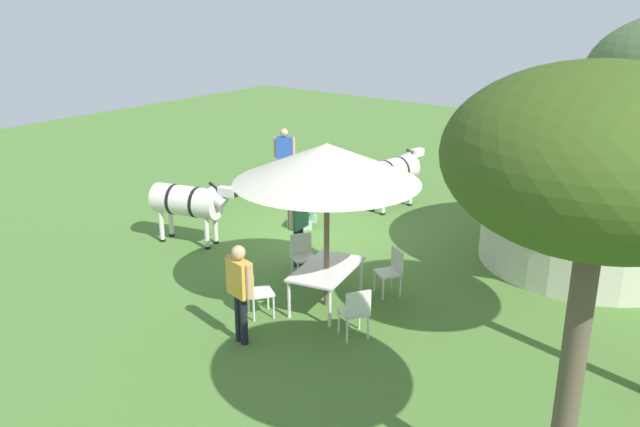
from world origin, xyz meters
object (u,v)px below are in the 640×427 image
shade_umbrella (327,163)px  guest_beside_umbrella (240,285)px  patio_dining_table (327,272)px  guest_behind_table (298,220)px  zebra_nearest_camera (394,172)px  patio_chair_west_end (303,253)px  standing_watcher (284,152)px  striped_lounge_chair (305,216)px  patio_chair_near_lawn (256,289)px  patio_chair_near_hut (356,310)px  acacia_tree_right_background (601,162)px  thatched_hut (597,155)px  patio_chair_east_end (392,269)px  zebra_by_umbrella (189,202)px

shade_umbrella → guest_beside_umbrella: bearing=-8.1°
patio_dining_table → guest_beside_umbrella: 2.00m
shade_umbrella → guest_behind_table: shade_umbrella is taller
guest_beside_umbrella → zebra_nearest_camera: guest_beside_umbrella is taller
patio_chair_west_end → standing_watcher: bearing=-104.6°
patio_chair_west_end → striped_lounge_chair: 3.05m
patio_chair_near_lawn → standing_watcher: 8.08m
patio_chair_near_lawn → patio_chair_near_hut: bearing=45.7°
patio_chair_near_lawn → zebra_nearest_camera: bearing=134.0°
acacia_tree_right_background → patio_chair_west_end: bearing=-118.3°
guest_beside_umbrella → standing_watcher: bearing=137.7°
guest_behind_table → standing_watcher: size_ratio=0.97×
shade_umbrella → patio_chair_near_hut: size_ratio=3.66×
guest_beside_umbrella → acacia_tree_right_background: 6.29m
patio_dining_table → patio_chair_near_lawn: patio_chair_near_lawn is taller
shade_umbrella → patio_dining_table: shade_umbrella is taller
thatched_hut → patio_chair_west_end: bearing=-44.6°
shade_umbrella → standing_watcher: shade_umbrella is taller
acacia_tree_right_background → patio_chair_east_end: bearing=-130.6°
patio_chair_near_hut → guest_beside_umbrella: (1.25, -1.41, 0.51)m
standing_watcher → patio_dining_table: bearing=101.2°
patio_chair_east_end → guest_beside_umbrella: (3.08, -0.98, 0.51)m
patio_chair_near_hut → standing_watcher: (-6.01, -6.72, 0.53)m
striped_lounge_chair → standing_watcher: bearing=23.8°
thatched_hut → patio_dining_table: (4.99, -3.10, -1.67)m
patio_chair_east_end → standing_watcher: size_ratio=0.52×
striped_lounge_chair → patio_chair_east_end: bearing=-142.7°
patio_chair_east_end → patio_chair_west_end: bearing=45.1°
patio_chair_near_lawn → patio_chair_near_hut: size_ratio=1.00×
patio_chair_near_hut → zebra_nearest_camera: 7.07m
patio_chair_near_hut → zebra_nearest_camera: (-6.29, -3.19, 0.47)m
patio_chair_east_end → guest_behind_table: guest_behind_table is taller
thatched_hut → striped_lounge_chair: bearing=-72.6°
standing_watcher → acacia_tree_right_background: size_ratio=0.35×
patio_chair_near_hut → patio_chair_east_end: size_ratio=1.00×
guest_beside_umbrella → standing_watcher: size_ratio=0.98×
patio_dining_table → thatched_hut: bearing=148.2°
patio_chair_near_lawn → zebra_nearest_camera: (-6.72, -1.34, 0.47)m
shade_umbrella → zebra_by_umbrella: bearing=-97.8°
zebra_by_umbrella → patio_chair_east_end: bearing=80.3°
patio_chair_west_end → acacia_tree_right_background: size_ratio=0.18×
shade_umbrella → patio_chair_east_end: 2.56m
thatched_hut → guest_beside_umbrella: (6.94, -3.38, -1.31)m
patio_dining_table → striped_lounge_chair: bearing=-135.5°
patio_chair_near_hut → zebra_by_umbrella: (-1.29, -5.50, 0.46)m
patio_chair_west_end → zebra_by_umbrella: bearing=-56.9°
shade_umbrella → guest_beside_umbrella: size_ratio=1.92×
shade_umbrella → acacia_tree_right_background: acacia_tree_right_background is taller
shade_umbrella → guest_beside_umbrella: (1.94, -0.28, -1.67)m
guest_behind_table → zebra_nearest_camera: 4.53m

